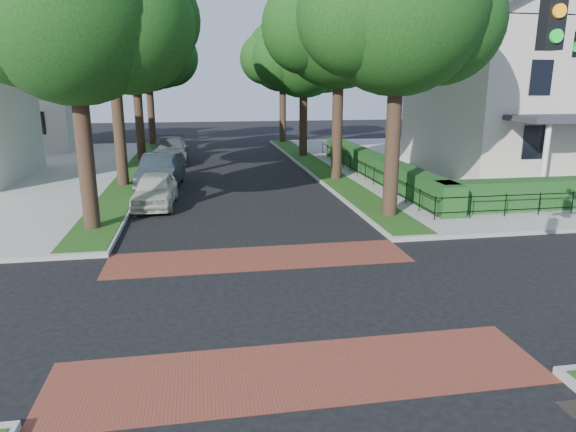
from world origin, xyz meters
name	(u,v)px	position (x,y,z in m)	size (l,w,h in m)	color
ground	(275,301)	(0.00, 0.00, 0.00)	(120.00, 120.00, 0.00)	black
sidewalk_ne	(527,162)	(19.50, 19.00, 0.07)	(30.00, 30.00, 0.15)	gray
crosswalk_far	(260,258)	(0.00, 3.20, 0.01)	(9.00, 2.20, 0.01)	brown
crosswalk_near	(301,373)	(0.00, -3.20, 0.01)	(9.00, 2.20, 0.01)	brown
grass_strip_ne	(317,166)	(5.40, 19.10, 0.16)	(1.60, 29.80, 0.02)	#1A4513
grass_strip_nw	(135,171)	(-5.40, 19.10, 0.16)	(1.60, 29.80, 0.02)	#1A4513
tree_right_near	(400,10)	(5.60, 7.24, 7.63)	(7.75, 6.67, 10.66)	black
tree_right_mid	(340,24)	(5.61, 15.25, 7.99)	(8.25, 7.09, 11.22)	black
tree_right_far	(305,55)	(5.60, 24.22, 6.91)	(7.25, 6.23, 9.74)	black
tree_right_back	(283,56)	(5.60, 33.23, 7.27)	(7.50, 6.45, 10.20)	black
tree_left_near	(76,14)	(-5.40, 7.23, 7.27)	(7.50, 6.45, 10.20)	black
tree_left_mid	(113,11)	(-5.39, 15.24, 8.34)	(8.00, 6.88, 11.48)	black
tree_left_far	(136,50)	(-5.40, 24.22, 7.12)	(7.00, 6.02, 9.86)	black
tree_left_back	(149,53)	(-5.40, 33.24, 7.41)	(7.75, 6.66, 10.44)	black
hedge_main_road	(376,166)	(7.70, 15.00, 0.75)	(1.00, 18.00, 1.20)	#174218
fence_main_road	(361,169)	(6.90, 15.00, 0.60)	(0.06, 18.00, 0.90)	black
house_victorian	(541,66)	(17.51, 15.92, 6.02)	(13.00, 13.05, 12.48)	beige
house_left_far	(13,84)	(-15.49, 31.99, 5.04)	(10.00, 9.00, 10.14)	beige
parked_car_front	(155,190)	(-3.60, 10.62, 0.71)	(1.69, 4.19, 1.43)	silver
parked_car_middle	(161,171)	(-3.60, 14.77, 0.84)	(1.77, 5.09, 1.68)	#222C33
parked_car_rear	(170,150)	(-3.60, 23.13, 0.82)	(2.29, 5.63, 1.63)	slate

